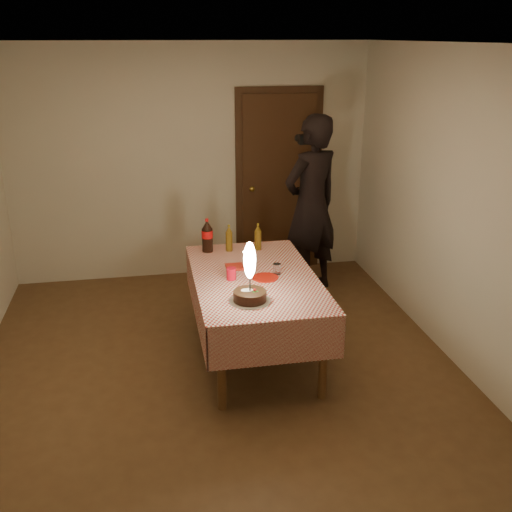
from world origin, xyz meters
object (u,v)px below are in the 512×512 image
amber_bottle_right (258,237)px  red_cup (231,274)px  amber_bottle_left (229,239)px  dining_table (255,287)px  clear_cup (277,269)px  cola_bottle (207,236)px  birthday_cake (250,285)px  photographer (311,205)px  red_plate (265,278)px

amber_bottle_right → red_cup: bearing=-117.6°
red_cup → amber_bottle_right: amber_bottle_right is taller
red_cup → amber_bottle_left: 0.71m
dining_table → red_cup: (-0.20, -0.03, 0.15)m
clear_cup → cola_bottle: 0.85m
birthday_cake → amber_bottle_left: bearing=89.5°
birthday_cake → photographer: 2.07m
red_cup → cola_bottle: cola_bottle is taller
cola_bottle → photographer: bearing=28.9°
amber_bottle_right → photographer: 0.99m
photographer → amber_bottle_left: bearing=-145.5°
photographer → dining_table: bearing=-122.7°
amber_bottle_right → dining_table: bearing=-103.2°
red_plate → red_cup: size_ratio=2.20×
amber_bottle_left → amber_bottle_right: (0.27, -0.01, 0.00)m
birthday_cake → clear_cup: size_ratio=5.30×
amber_bottle_right → photographer: (0.71, 0.69, 0.09)m
red_plate → photographer: size_ratio=0.11×
clear_cup → photographer: bearing=63.2°
dining_table → birthday_cake: size_ratio=3.61×
cola_bottle → amber_bottle_left: 0.21m
red_cup → photographer: photographer is taller
red_plate → amber_bottle_left: size_ratio=0.86×
birthday_cake → red_cup: bearing=99.4°
dining_table → birthday_cake: (-0.13, -0.48, 0.23)m
red_plate → red_cup: (-0.28, 0.03, 0.05)m
cola_bottle → red_cup: bearing=-80.8°
red_plate → cola_bottle: 0.85m
red_cup → amber_bottle_left: bearing=83.0°
dining_table → amber_bottle_left: bearing=100.2°
amber_bottle_left → red_cup: bearing=-97.0°
dining_table → clear_cup: 0.24m
dining_table → birthday_cake: bearing=-105.0°
amber_bottle_left → photographer: size_ratio=0.13×
dining_table → birthday_cake: 0.55m
dining_table → amber_bottle_right: 0.70m
cola_bottle → amber_bottle_right: size_ratio=1.25×
birthday_cake → clear_cup: (0.32, 0.50, -0.08)m
dining_table → clear_cup: (0.19, 0.02, 0.15)m
dining_table → cola_bottle: bearing=115.1°
amber_bottle_right → birthday_cake: bearing=-104.0°
clear_cup → red_cup: bearing=-173.1°
red_plate → amber_bottle_left: amber_bottle_left is taller
birthday_cake → amber_bottle_left: size_ratio=1.87×
red_cup → amber_bottle_left: amber_bottle_left is taller
red_plate → cola_bottle: cola_bottle is taller
dining_table → birthday_cake: birthday_cake is taller
clear_cup → amber_bottle_left: bearing=115.7°
birthday_cake → cola_bottle: (-0.19, 1.17, 0.02)m
clear_cup → photographer: (0.67, 1.32, 0.16)m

